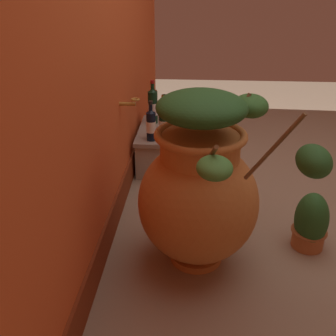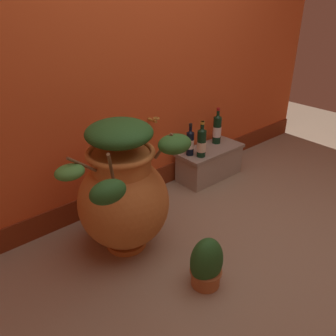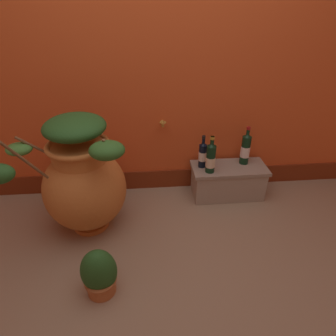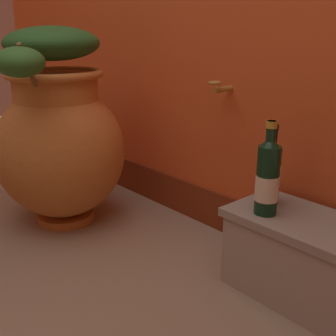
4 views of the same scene
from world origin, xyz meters
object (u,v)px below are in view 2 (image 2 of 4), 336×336
Objects in this scene: terracotta_urn at (123,192)px; potted_shrub at (206,265)px; wine_bottle_middle at (202,142)px; wine_bottle_right at (217,128)px; wine_bottle_left at (190,142)px.

potted_shrub is (0.15, -0.62, -0.29)m from terracotta_urn.
wine_bottle_right is at bearing 19.55° from wine_bottle_middle.
wine_bottle_middle reaches higher than wine_bottle_left.
wine_bottle_left is at bearing 119.05° from wine_bottle_middle.
terracotta_urn is 1.04m from wine_bottle_middle.
wine_bottle_left is at bearing 20.22° from terracotta_urn.
wine_bottle_right is (0.34, 0.12, 0.01)m from wine_bottle_middle.
potted_shrub is (-0.80, -0.98, -0.27)m from wine_bottle_left.
terracotta_urn is at bearing -159.78° from wine_bottle_left.
terracotta_urn is 2.79× the size of potted_shrub.
wine_bottle_left is 0.85× the size of wine_bottle_right.
wine_bottle_left is at bearing -175.88° from wine_bottle_right.
wine_bottle_right is at bearing 40.11° from potted_shrub.
wine_bottle_left is at bearing 50.48° from potted_shrub.
wine_bottle_right is 1.59m from potted_shrub.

